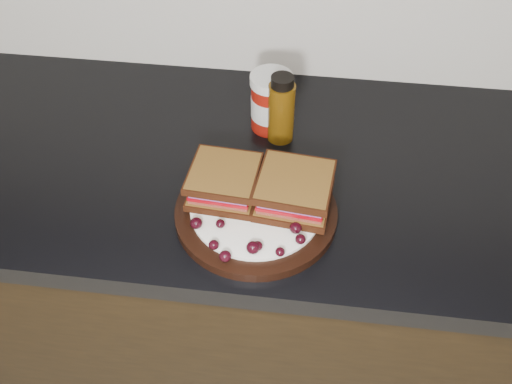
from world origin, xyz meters
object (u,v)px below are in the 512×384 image
condiment_jar (271,102)px  oil_bottle (281,109)px  plate (256,212)px  sandwich_left (224,182)px

condiment_jar → oil_bottle: size_ratio=0.85×
condiment_jar → plate: bearing=-89.6°
plate → oil_bottle: size_ratio=1.96×
condiment_jar → oil_bottle: oil_bottle is taller
plate → condiment_jar: condiment_jar is taller
plate → oil_bottle: 0.22m
plate → oil_bottle: oil_bottle is taller
sandwich_left → plate: bearing=-20.5°
sandwich_left → condiment_jar: bearing=79.5°
sandwich_left → oil_bottle: (0.08, 0.19, 0.02)m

